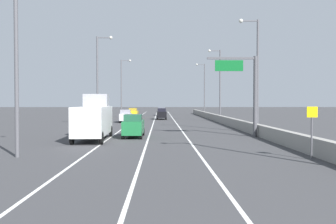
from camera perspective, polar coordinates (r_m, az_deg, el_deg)
ground_plane at (r=68.66m, az=-0.38°, el=-1.16°), size 320.00×320.00×0.00m
lane_stripe_left at (r=59.84m, az=-5.54°, el=-1.57°), size 0.16×130.00×0.00m
lane_stripe_center at (r=59.67m, az=-2.19°, el=-1.57°), size 0.16×130.00×0.00m
lane_stripe_right at (r=59.71m, az=1.17°, el=-1.57°), size 0.16×130.00×0.00m
jersey_barrier_right at (r=45.64m, az=10.76°, el=-1.88°), size 0.60×120.00×1.10m
overhead_sign_gantry at (r=35.75m, az=11.92°, el=3.86°), size 4.68×0.36×7.50m
speed_advisory_sign at (r=22.66m, az=20.93°, el=-2.37°), size 0.60×0.11×3.00m
lamp_post_right_second at (r=40.89m, az=13.11°, el=6.41°), size 2.14×0.44×11.96m
lamp_post_right_third at (r=63.54m, az=7.69°, el=4.70°), size 2.14×0.44×11.96m
lamp_post_right_fourth at (r=86.52m, az=5.41°, el=3.87°), size 2.14×0.44×11.96m
lamp_post_left_near at (r=24.02m, az=-21.49°, el=9.78°), size 2.14×0.44×11.96m
lamp_post_left_mid at (r=50.91m, az=-10.39°, el=5.46°), size 2.14×0.44×11.96m
lamp_post_left_far at (r=78.44m, az=-6.91°, el=4.10°), size 2.14×0.44×11.96m
car_black_0 at (r=69.61m, az=-0.97°, el=-0.28°), size 1.85×4.49×2.06m
car_gray_1 at (r=89.63m, az=-1.00°, el=0.11°), size 1.92×4.29×1.99m
car_silver_2 at (r=59.76m, az=-6.44°, el=-0.62°), size 1.95×4.34×2.02m
car_green_3 at (r=34.73m, az=-5.24°, el=-2.10°), size 1.84×4.68×2.13m
car_yellow_4 at (r=78.92m, az=-5.28°, el=-0.11°), size 1.95×4.63×1.95m
box_truck at (r=32.80m, az=-11.19°, el=-1.05°), size 2.66×8.18×3.95m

